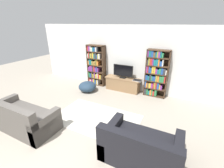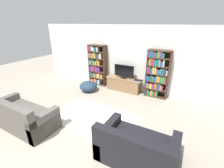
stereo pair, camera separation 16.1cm
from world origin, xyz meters
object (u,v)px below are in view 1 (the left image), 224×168
at_px(television, 123,71).
at_px(couch_right_sofa, 140,148).
at_px(bookshelf_left, 96,66).
at_px(bookshelf_right, 156,73).
at_px(couch_left_sectional, 22,118).
at_px(tv_stand, 123,84).
at_px(beanbag_ottoman, 87,87).
at_px(laptop, 137,80).

relative_size(television, couch_right_sofa, 0.53).
relative_size(bookshelf_left, bookshelf_right, 1.00).
xyz_separation_m(bookshelf_left, couch_left_sectional, (-0.11, -3.56, -0.58)).
xyz_separation_m(bookshelf_left, tv_stand, (1.35, -0.10, -0.61)).
distance_m(tv_stand, beanbag_ottoman, 1.47).
bearing_deg(beanbag_ottoman, bookshelf_left, 96.13).
bearing_deg(television, beanbag_ottoman, -149.25).
relative_size(bookshelf_right, couch_right_sofa, 1.15).
relative_size(tv_stand, couch_left_sectional, 0.77).
relative_size(bookshelf_left, tv_stand, 1.21).
xyz_separation_m(tv_stand, couch_left_sectional, (-1.46, -3.47, 0.02)).
height_order(bookshelf_left, laptop, bookshelf_left).
height_order(bookshelf_right, television, bookshelf_right).
distance_m(television, couch_left_sectional, 3.80).
height_order(couch_right_sofa, beanbag_ottoman, couch_right_sofa).
bearing_deg(bookshelf_right, laptop, -168.41).
distance_m(tv_stand, laptop, 0.70).
bearing_deg(couch_left_sectional, laptop, 58.58).
bearing_deg(couch_left_sectional, tv_stand, 67.14).
height_order(tv_stand, television, television).
xyz_separation_m(couch_left_sectional, beanbag_ottoman, (0.20, 2.71, -0.09)).
height_order(television, beanbag_ottoman, television).
xyz_separation_m(television, couch_left_sectional, (-1.46, -3.47, -0.54)).
bearing_deg(tv_stand, couch_left_sectional, -112.86).
xyz_separation_m(bookshelf_right, television, (-1.28, -0.10, -0.06)).
height_order(tv_stand, couch_right_sofa, couch_right_sofa).
height_order(television, couch_left_sectional, television).
relative_size(bookshelf_right, couch_left_sectional, 0.94).
xyz_separation_m(laptop, couch_left_sectional, (-2.10, -3.43, -0.26)).
bearing_deg(bookshelf_left, tv_stand, -4.12).
xyz_separation_m(bookshelf_right, couch_left_sectional, (-2.74, -3.56, -0.60)).
relative_size(tv_stand, beanbag_ottoman, 2.07).
xyz_separation_m(laptop, beanbag_ottoman, (-1.90, -0.72, -0.35)).
distance_m(laptop, couch_right_sofa, 3.18).
distance_m(bookshelf_left, beanbag_ottoman, 1.09).
distance_m(television, laptop, 0.69).
distance_m(bookshelf_left, tv_stand, 1.49).
bearing_deg(beanbag_ottoman, couch_right_sofa, -37.98).
relative_size(bookshelf_right, laptop, 5.30).
relative_size(laptop, couch_left_sectional, 0.18).
relative_size(bookshelf_right, beanbag_ottoman, 2.51).
height_order(tv_stand, couch_left_sectional, couch_left_sectional).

